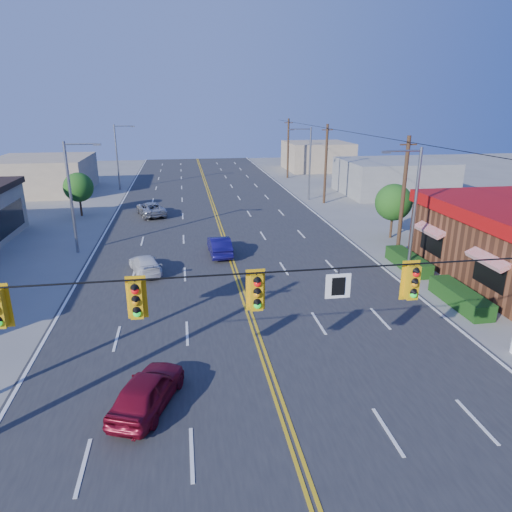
{
  "coord_description": "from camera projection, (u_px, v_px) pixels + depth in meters",
  "views": [
    {
      "loc": [
        -3.1,
        -11.7,
        10.49
      ],
      "look_at": [
        0.82,
        12.61,
        2.2
      ],
      "focal_mm": 32.0,
      "sensor_mm": 36.0,
      "label": 1
    }
  ],
  "objects": [
    {
      "name": "car_blue",
      "position": [
        220.0,
        246.0,
        32.82
      ],
      "size": [
        1.6,
        4.16,
        1.35
      ],
      "primitive_type": "imported",
      "rotation": [
        0.0,
        0.0,
        3.18
      ],
      "color": "#120D50",
      "rests_on": "ground"
    },
    {
      "name": "tree_kfc_rear",
      "position": [
        394.0,
        202.0,
        36.45
      ],
      "size": [
        2.94,
        2.94,
        4.41
      ],
      "color": "#47301E",
      "rests_on": "ground"
    },
    {
      "name": "bld_east_far",
      "position": [
        317.0,
        156.0,
        74.94
      ],
      "size": [
        10.0,
        10.0,
        4.4
      ],
      "primitive_type": "cube",
      "color": "tan",
      "rests_on": "ground"
    },
    {
      "name": "streetlight_se",
      "position": [
        412.0,
        205.0,
        28.05
      ],
      "size": [
        2.55,
        0.25,
        8.0
      ],
      "color": "gray",
      "rests_on": "ground"
    },
    {
      "name": "road",
      "position": [
        229.0,
        253.0,
        33.46
      ],
      "size": [
        20.0,
        120.0,
        0.06
      ],
      "primitive_type": "cube",
      "color": "#2D2D30",
      "rests_on": "ground"
    },
    {
      "name": "utility_pole_mid",
      "position": [
        326.0,
        165.0,
        48.95
      ],
      "size": [
        0.28,
        0.28,
        8.4
      ],
      "primitive_type": "cylinder",
      "color": "#47301E",
      "rests_on": "ground"
    },
    {
      "name": "bld_east_mid",
      "position": [
        393.0,
        177.0,
        54.87
      ],
      "size": [
        12.0,
        10.0,
        4.0
      ],
      "primitive_type": "cube",
      "color": "gray",
      "rests_on": "ground"
    },
    {
      "name": "ground",
      "position": [
        293.0,
        444.0,
        14.76
      ],
      "size": [
        160.0,
        160.0,
        0.0
      ],
      "primitive_type": "plane",
      "color": "gray",
      "rests_on": "ground"
    },
    {
      "name": "car_silver",
      "position": [
        151.0,
        209.0,
        44.29
      ],
      "size": [
        3.37,
        5.18,
        1.32
      ],
      "primitive_type": "imported",
      "rotation": [
        0.0,
        0.0,
        3.41
      ],
      "color": "#ACADB2",
      "rests_on": "ground"
    },
    {
      "name": "car_magenta",
      "position": [
        147.0,
        392.0,
        16.3
      ],
      "size": [
        2.93,
        4.28,
        1.35
      ],
      "primitive_type": "imported",
      "rotation": [
        0.0,
        0.0,
        2.77
      ],
      "color": "maroon",
      "rests_on": "ground"
    },
    {
      "name": "car_white",
      "position": [
        145.0,
        265.0,
        29.4
      ],
      "size": [
        2.57,
        4.16,
        1.12
      ],
      "primitive_type": "imported",
      "rotation": [
        0.0,
        0.0,
        3.42
      ],
      "color": "silver",
      "rests_on": "ground"
    },
    {
      "name": "streetlight_nw",
      "position": [
        118.0,
        153.0,
        56.6
      ],
      "size": [
        2.55,
        0.25,
        8.0
      ],
      "color": "gray",
      "rests_on": "ground"
    },
    {
      "name": "utility_pole_far",
      "position": [
        288.0,
        149.0,
        65.79
      ],
      "size": [
        0.28,
        0.28,
        8.4
      ],
      "primitive_type": "cylinder",
      "color": "#47301E",
      "rests_on": "ground"
    },
    {
      "name": "bld_west_far",
      "position": [
        43.0,
        175.0,
        55.98
      ],
      "size": [
        11.0,
        12.0,
        4.2
      ],
      "primitive_type": "cube",
      "color": "tan",
      "rests_on": "ground"
    },
    {
      "name": "utility_pole_near",
      "position": [
        403.0,
        197.0,
        32.11
      ],
      "size": [
        0.28,
        0.28,
        8.4
      ],
      "primitive_type": "cylinder",
      "color": "#47301E",
      "rests_on": "ground"
    },
    {
      "name": "tree_west",
      "position": [
        78.0,
        187.0,
        43.72
      ],
      "size": [
        2.8,
        2.8,
        4.2
      ],
      "color": "#47301E",
      "rests_on": "ground"
    },
    {
      "name": "signal_span",
      "position": [
        293.0,
        307.0,
        13.18
      ],
      "size": [
        24.32,
        0.34,
        9.0
      ],
      "color": "#47301E",
      "rests_on": "ground"
    },
    {
      "name": "streetlight_ne",
      "position": [
        308.0,
        160.0,
        50.51
      ],
      "size": [
        2.55,
        0.25,
        8.0
      ],
      "color": "gray",
      "rests_on": "ground"
    },
    {
      "name": "streetlight_sw",
      "position": [
        73.0,
        192.0,
        32.27
      ],
      "size": [
        2.55,
        0.25,
        8.0
      ],
      "color": "gray",
      "rests_on": "ground"
    }
  ]
}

